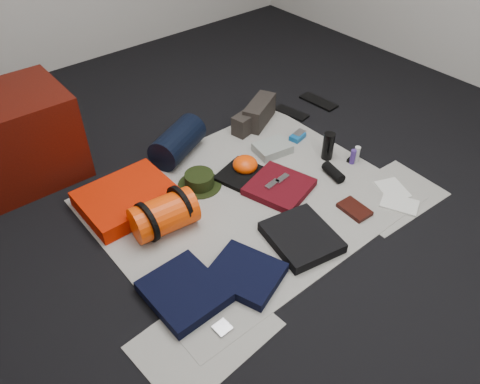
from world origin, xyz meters
TOP-DOWN VIEW (x-y plane):
  - floor at (0.00, 0.00)m, footprint 4.50×4.50m
  - newspaper_mat at (0.00, 0.00)m, footprint 1.60×1.30m
  - newspaper_sheet_front_left at (-0.70, -0.55)m, footprint 0.61×0.44m
  - newspaper_sheet_front_right at (0.65, -0.50)m, footprint 0.60×0.43m
  - red_cabinet at (-0.86, 1.02)m, footprint 0.63×0.53m
  - sleeping_pad at (-0.54, 0.39)m, footprint 0.49×0.40m
  - stuff_sack at (-0.48, 0.10)m, footprint 0.35×0.23m
  - sack_strap_left at (-0.58, 0.10)m, footprint 0.02×0.22m
  - sack_strap_right at (-0.38, 0.10)m, footprint 0.03×0.22m
  - navy_duffel at (-0.06, 0.60)m, footprint 0.43×0.34m
  - boonie_brim at (-0.13, 0.27)m, footprint 0.31×0.31m
  - boonie_crown at (-0.13, 0.27)m, footprint 0.17×0.17m
  - hiking_boot_left at (0.48, 0.54)m, footprint 0.28×0.15m
  - hiking_boot_right at (0.59, 0.56)m, footprint 0.34×0.25m
  - flip_flop_left at (0.85, 0.51)m, footprint 0.14×0.27m
  - flip_flop_right at (1.11, 0.49)m, footprint 0.13×0.29m
  - trousers_navy_a at (-0.65, -0.32)m, footprint 0.32×0.36m
  - trousers_navy_b at (-0.37, -0.42)m, footprint 0.37×0.40m
  - trousers_charcoal at (0.00, -0.42)m, footprint 0.37×0.41m
  - black_tshirt at (0.11, 0.17)m, footprint 0.32×0.30m
  - red_shirt at (0.20, -0.06)m, footprint 0.40×0.40m
  - orange_stuff_sack at (0.16, 0.20)m, footprint 0.18×0.18m
  - first_aid_pouch at (0.42, 0.24)m, footprint 0.24×0.20m
  - water_bottle at (0.64, -0.02)m, footprint 0.09×0.09m
  - speaker at (0.53, -0.17)m, footprint 0.09×0.17m
  - compact_camera at (0.67, 0.26)m, footprint 0.10×0.07m
  - cyan_case at (0.65, 0.24)m, footprint 0.12×0.09m
  - toiletry_purple at (0.72, -0.16)m, footprint 0.04×0.04m
  - toiletry_clear at (0.75, -0.16)m, footprint 0.04×0.04m
  - paperback_book at (0.39, -0.45)m, footprint 0.12×0.18m
  - map_booklet at (0.62, -0.58)m, footprint 0.21×0.24m
  - map_printout at (0.70, -0.48)m, footprint 0.20×0.22m
  - sunglasses at (0.75, -0.14)m, footprint 0.10×0.05m
  - key_cluster at (-0.62, -0.57)m, footprint 0.07×0.07m
  - tape_roll at (0.13, 0.20)m, footprint 0.05×0.05m
  - energy_bar_a at (0.16, -0.04)m, footprint 0.10×0.05m
  - energy_bar_b at (0.24, -0.04)m, footprint 0.10×0.05m

SIDE VIEW (x-z plane):
  - floor at x=0.00m, z-range -0.02..0.00m
  - newspaper_sheet_front_left at x=-0.70m, z-range 0.00..0.00m
  - newspaper_sheet_front_right at x=0.65m, z-range 0.00..0.00m
  - newspaper_mat at x=0.00m, z-range 0.00..0.01m
  - flip_flop_left at x=0.85m, z-range 0.00..0.01m
  - flip_flop_right at x=1.11m, z-range 0.00..0.02m
  - map_printout at x=0.70m, z-range 0.01..0.01m
  - boonie_brim at x=-0.13m, z-range 0.01..0.01m
  - map_booklet at x=0.62m, z-range 0.01..0.02m
  - key_cluster at x=-0.62m, z-range 0.01..0.02m
  - sunglasses at x=0.75m, z-range 0.01..0.03m
  - paperback_book at x=0.39m, z-range 0.01..0.03m
  - black_tshirt at x=0.11m, z-range 0.01..0.03m
  - cyan_case at x=0.65m, z-range 0.01..0.04m
  - compact_camera at x=0.67m, z-range 0.01..0.04m
  - red_shirt at x=0.20m, z-range 0.01..0.05m
  - trousers_navy_b at x=-0.37m, z-range 0.01..0.06m
  - first_aid_pouch at x=0.42m, z-range 0.01..0.06m
  - trousers_navy_a at x=-0.65m, z-range 0.01..0.06m
  - trousers_charcoal at x=0.00m, z-range 0.01..0.06m
  - speaker at x=0.53m, z-range 0.01..0.07m
  - tape_roll at x=0.13m, z-range 0.03..0.07m
  - boonie_crown at x=-0.13m, z-range 0.01..0.09m
  - sleeping_pad at x=-0.54m, z-range 0.01..0.10m
  - toiletry_purple at x=0.72m, z-range 0.01..0.10m
  - orange_stuff_sack at x=0.16m, z-range 0.01..0.10m
  - energy_bar_a at x=0.16m, z-range 0.05..0.06m
  - energy_bar_b at x=0.24m, z-range 0.05..0.06m
  - toiletry_clear at x=0.75m, z-range 0.01..0.11m
  - hiking_boot_left at x=0.48m, z-range 0.01..0.14m
  - hiking_boot_right at x=0.59m, z-range 0.01..0.17m
  - water_bottle at x=0.64m, z-range 0.01..0.18m
  - stuff_sack at x=-0.48m, z-range 0.01..0.20m
  - navy_duffel at x=-0.06m, z-range 0.01..0.20m
  - sack_strap_left at x=-0.58m, z-range 0.01..0.22m
  - sack_strap_right at x=-0.38m, z-range 0.01..0.22m
  - red_cabinet at x=-0.86m, z-range 0.00..0.52m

